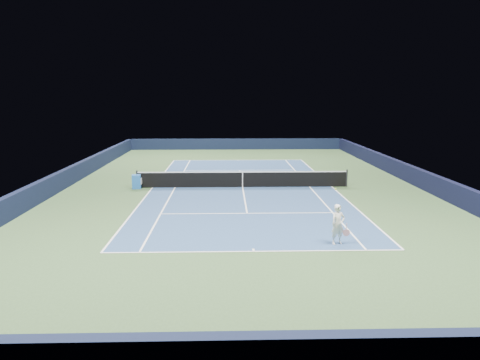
{
  "coord_description": "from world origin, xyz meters",
  "views": [
    {
      "loc": [
        -0.96,
        -28.01,
        5.61
      ],
      "look_at": [
        -0.24,
        -3.0,
        1.0
      ],
      "focal_mm": 35.0,
      "sensor_mm": 36.0,
      "label": 1
    }
  ],
  "objects": [
    {
      "name": "wall_right",
      "position": [
        10.82,
        0.0,
        0.55
      ],
      "size": [
        0.35,
        40.0,
        1.1
      ],
      "primitive_type": "cube",
      "color": "black",
      "rests_on": "ground"
    },
    {
      "name": "baseline_far",
      "position": [
        0.0,
        11.88,
        0.01
      ],
      "size": [
        10.97,
        0.08,
        0.0
      ],
      "primitive_type": "cube",
      "color": "white",
      "rests_on": "ground"
    },
    {
      "name": "sideline_doubles_left",
      "position": [
        -5.49,
        0.0,
        0.01
      ],
      "size": [
        0.08,
        23.77,
        0.0
      ],
      "primitive_type": "cube",
      "color": "white",
      "rests_on": "ground"
    },
    {
      "name": "baseline_near",
      "position": [
        0.0,
        -11.88,
        0.01
      ],
      "size": [
        10.97,
        0.08,
        0.0
      ],
      "primitive_type": "cube",
      "color": "white",
      "rests_on": "ground"
    },
    {
      "name": "sideline_singles_left",
      "position": [
        -4.12,
        0.0,
        0.01
      ],
      "size": [
        0.08,
        23.77,
        0.0
      ],
      "primitive_type": "cube",
      "color": "white",
      "rests_on": "ground"
    },
    {
      "name": "wall_far",
      "position": [
        0.0,
        19.82,
        0.55
      ],
      "size": [
        22.0,
        0.35,
        1.1
      ],
      "primitive_type": "cube",
      "color": "black",
      "rests_on": "ground"
    },
    {
      "name": "center_service_line",
      "position": [
        0.0,
        0.0,
        0.01
      ],
      "size": [
        0.08,
        12.8,
        0.0
      ],
      "primitive_type": "cube",
      "color": "white",
      "rests_on": "ground"
    },
    {
      "name": "sideline_doubles_right",
      "position": [
        5.49,
        0.0,
        0.01
      ],
      "size": [
        0.08,
        23.77,
        0.0
      ],
      "primitive_type": "cube",
      "color": "white",
      "rests_on": "ground"
    },
    {
      "name": "sponsor_cube",
      "position": [
        -6.4,
        -0.22,
        0.42
      ],
      "size": [
        0.59,
        0.54,
        0.84
      ],
      "color": "#1D5BB1",
      "rests_on": "ground"
    },
    {
      "name": "ground",
      "position": [
        0.0,
        0.0,
        0.0
      ],
      "size": [
        40.0,
        40.0,
        0.0
      ],
      "primitive_type": "plane",
      "color": "#324D2A",
      "rests_on": "ground"
    },
    {
      "name": "tennis_net",
      "position": [
        0.0,
        0.0,
        0.5
      ],
      "size": [
        12.9,
        0.1,
        1.07
      ],
      "color": "black",
      "rests_on": "ground"
    },
    {
      "name": "service_line_far",
      "position": [
        0.0,
        6.4,
        0.01
      ],
      "size": [
        8.23,
        0.08,
        0.0
      ],
      "primitive_type": "cube",
      "color": "white",
      "rests_on": "ground"
    },
    {
      "name": "court_surface",
      "position": [
        0.0,
        0.0,
        0.0
      ],
      "size": [
        10.97,
        23.77,
        0.01
      ],
      "primitive_type": "cube",
      "color": "navy",
      "rests_on": "ground"
    },
    {
      "name": "tennis_player",
      "position": [
        3.22,
        -11.11,
        0.77
      ],
      "size": [
        0.78,
        1.3,
        1.95
      ],
      "color": "white",
      "rests_on": "ground"
    },
    {
      "name": "center_mark_far",
      "position": [
        0.0,
        11.73,
        0.01
      ],
      "size": [
        0.08,
        0.3,
        0.0
      ],
      "primitive_type": "cube",
      "color": "white",
      "rests_on": "ground"
    },
    {
      "name": "wall_left",
      "position": [
        -10.82,
        0.0,
        0.55
      ],
      "size": [
        0.35,
        40.0,
        1.1
      ],
      "primitive_type": "cube",
      "color": "#101732",
      "rests_on": "ground"
    },
    {
      "name": "center_mark_near",
      "position": [
        0.0,
        -11.73,
        0.01
      ],
      "size": [
        0.08,
        0.3,
        0.0
      ],
      "primitive_type": "cube",
      "color": "white",
      "rests_on": "ground"
    },
    {
      "name": "service_line_near",
      "position": [
        0.0,
        -6.4,
        0.01
      ],
      "size": [
        8.23,
        0.08,
        0.0
      ],
      "primitive_type": "cube",
      "color": "white",
      "rests_on": "ground"
    },
    {
      "name": "sideline_singles_right",
      "position": [
        4.12,
        0.0,
        0.01
      ],
      "size": [
        0.08,
        23.77,
        0.0
      ],
      "primitive_type": "cube",
      "color": "white",
      "rests_on": "ground"
    }
  ]
}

